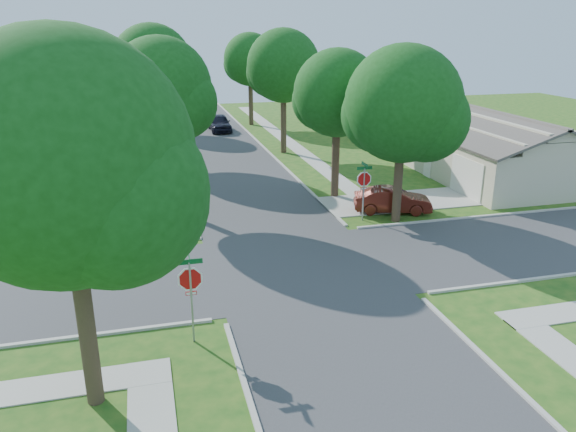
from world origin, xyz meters
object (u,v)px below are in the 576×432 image
at_px(tree_e_mid, 284,69).
at_px(tree_w_near, 162,94).
at_px(car_curb_east, 219,123).
at_px(stop_sign_ne, 364,182).
at_px(house_ne_near, 490,152).
at_px(tree_w_far, 150,69).
at_px(tree_w_mid, 153,68).
at_px(car_driveway, 393,200).
at_px(tree_ne_corner, 404,109).
at_px(tree_sw_corner, 69,171).
at_px(house_nw_far, 18,121).
at_px(stop_sign_sw, 190,283).
at_px(tree_e_near, 338,97).
at_px(car_curb_west, 166,113).
at_px(house_ne_far, 379,112).
at_px(tree_e_far, 251,62).

relative_size(tree_e_mid, tree_w_near, 1.03).
bearing_deg(car_curb_east, tree_w_near, -104.71).
distance_m(stop_sign_ne, house_ne_near, 12.94).
bearing_deg(tree_w_far, stop_sign_ne, -72.30).
xyz_separation_m(tree_w_mid, car_driveway, (11.33, -15.51, -5.83)).
distance_m(stop_sign_ne, tree_ne_corner, 3.96).
height_order(stop_sign_ne, tree_sw_corner, tree_sw_corner).
bearing_deg(stop_sign_ne, house_nw_far, 127.16).
bearing_deg(stop_sign_sw, tree_e_near, 55.41).
height_order(tree_w_far, tree_ne_corner, tree_ne_corner).
distance_m(tree_sw_corner, car_curb_west, 47.01).
distance_m(tree_w_near, tree_w_far, 25.01).
relative_size(tree_ne_corner, house_ne_far, 0.64).
relative_size(stop_sign_ne, tree_ne_corner, 0.34).
xyz_separation_m(stop_sign_ne, tree_ne_corner, (1.66, -0.49, 3.56)).
relative_size(stop_sign_sw, tree_e_mid, 0.32).
bearing_deg(stop_sign_sw, tree_sw_corner, -140.03).
xyz_separation_m(tree_e_near, house_nw_far, (-20.74, 22.99, -4.13)).
distance_m(house_ne_far, house_nw_far, 32.12).
bearing_deg(tree_sw_corner, stop_sign_ne, 43.94).
bearing_deg(tree_e_near, tree_w_near, 180.00).
xyz_separation_m(tree_w_mid, car_curb_east, (5.84, 10.30, -5.71)).
relative_size(stop_sign_sw, house_ne_far, 0.22).
distance_m(stop_sign_ne, tree_e_far, 29.57).
relative_size(tree_e_mid, house_ne_near, 0.68).
bearing_deg(house_ne_near, tree_e_far, 116.03).
xyz_separation_m(stop_sign_ne, tree_e_far, (0.05, 29.31, 3.95)).
height_order(tree_e_mid, tree_w_far, tree_e_mid).
distance_m(tree_w_mid, house_ne_near, 23.46).
relative_size(tree_e_near, tree_w_near, 0.92).
distance_m(tree_sw_corner, house_ne_far, 43.20).
relative_size(tree_w_near, tree_sw_corner, 0.94).
distance_m(tree_sw_corner, car_curb_east, 39.64).
xyz_separation_m(tree_ne_corner, car_curb_west, (-9.56, 35.28, -4.93)).
bearing_deg(tree_w_far, house_ne_far, -13.64).
height_order(stop_sign_sw, house_nw_far, house_nw_far).
distance_m(tree_w_near, house_ne_near, 21.24).
height_order(tree_w_near, car_curb_west, tree_w_near).
height_order(stop_sign_sw, tree_ne_corner, tree_ne_corner).
bearing_deg(tree_w_mid, tree_e_mid, -0.00).
height_order(stop_sign_sw, tree_w_near, tree_w_near).
bearing_deg(house_nw_far, tree_e_far, 5.53).
xyz_separation_m(car_driveway, car_curb_west, (-9.89, 33.99, -0.00)).
bearing_deg(house_ne_far, tree_e_far, 155.97).
xyz_separation_m(tree_e_near, tree_w_near, (-9.40, 0.00, 0.47)).
height_order(stop_sign_sw, car_curb_east, stop_sign_sw).
bearing_deg(tree_w_near, tree_e_far, 69.40).
distance_m(tree_e_mid, tree_e_far, 13.00).
xyz_separation_m(tree_e_mid, house_nw_far, (-20.75, 10.99, -4.74)).
bearing_deg(tree_sw_corner, car_curb_west, 84.79).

